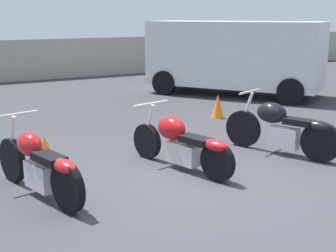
{
  "coord_description": "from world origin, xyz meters",
  "views": [
    {
      "loc": [
        -3.36,
        -5.27,
        2.29
      ],
      "look_at": [
        0.0,
        0.68,
        0.65
      ],
      "focal_mm": 50.0,
      "sensor_mm": 36.0,
      "label": 1
    }
  ],
  "objects_px": {
    "motorcycle_slot_0": "(39,165)",
    "traffic_cone_near": "(45,147)",
    "motorcycle_slot_1": "(181,143)",
    "motorcycle_slot_2": "(282,128)",
    "traffic_cone_far": "(218,106)",
    "parked_van": "(235,54)"
  },
  "relations": [
    {
      "from": "motorcycle_slot_0",
      "to": "traffic_cone_near",
      "type": "distance_m",
      "value": 1.74
    },
    {
      "from": "motorcycle_slot_1",
      "to": "motorcycle_slot_2",
      "type": "distance_m",
      "value": 1.86
    },
    {
      "from": "motorcycle_slot_2",
      "to": "traffic_cone_far",
      "type": "xyz_separation_m",
      "value": [
        0.72,
        2.83,
        -0.18
      ]
    },
    {
      "from": "motorcycle_slot_1",
      "to": "traffic_cone_near",
      "type": "distance_m",
      "value": 2.31
    },
    {
      "from": "parked_van",
      "to": "motorcycle_slot_2",
      "type": "bearing_deg",
      "value": -153.99
    },
    {
      "from": "parked_van",
      "to": "motorcycle_slot_1",
      "type": "bearing_deg",
      "value": -167.97
    },
    {
      "from": "traffic_cone_near",
      "to": "traffic_cone_far",
      "type": "bearing_deg",
      "value": 14.27
    },
    {
      "from": "motorcycle_slot_0",
      "to": "traffic_cone_near",
      "type": "relative_size",
      "value": 5.68
    },
    {
      "from": "motorcycle_slot_1",
      "to": "motorcycle_slot_2",
      "type": "relative_size",
      "value": 1.04
    },
    {
      "from": "motorcycle_slot_0",
      "to": "parked_van",
      "type": "relative_size",
      "value": 0.4
    },
    {
      "from": "traffic_cone_near",
      "to": "motorcycle_slot_1",
      "type": "bearing_deg",
      "value": -44.57
    },
    {
      "from": "motorcycle_slot_1",
      "to": "motorcycle_slot_2",
      "type": "xyz_separation_m",
      "value": [
        1.86,
        -0.15,
        0.04
      ]
    },
    {
      "from": "motorcycle_slot_0",
      "to": "motorcycle_slot_1",
      "type": "xyz_separation_m",
      "value": [
        2.13,
        0.04,
        -0.01
      ]
    },
    {
      "from": "motorcycle_slot_0",
      "to": "motorcycle_slot_1",
      "type": "relative_size",
      "value": 1.0
    },
    {
      "from": "motorcycle_slot_1",
      "to": "traffic_cone_far",
      "type": "relative_size",
      "value": 3.75
    },
    {
      "from": "motorcycle_slot_2",
      "to": "traffic_cone_near",
      "type": "relative_size",
      "value": 5.47
    },
    {
      "from": "motorcycle_slot_0",
      "to": "traffic_cone_far",
      "type": "height_order",
      "value": "motorcycle_slot_0"
    },
    {
      "from": "motorcycle_slot_1",
      "to": "traffic_cone_far",
      "type": "bearing_deg",
      "value": 32.07
    },
    {
      "from": "motorcycle_slot_1",
      "to": "parked_van",
      "type": "xyz_separation_m",
      "value": [
        4.82,
        5.04,
        0.75
      ]
    },
    {
      "from": "motorcycle_slot_2",
      "to": "traffic_cone_near",
      "type": "bearing_deg",
      "value": 132.31
    },
    {
      "from": "motorcycle_slot_1",
      "to": "motorcycle_slot_0",
      "type": "bearing_deg",
      "value": 166.89
    },
    {
      "from": "motorcycle_slot_2",
      "to": "traffic_cone_far",
      "type": "relative_size",
      "value": 3.61
    }
  ]
}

